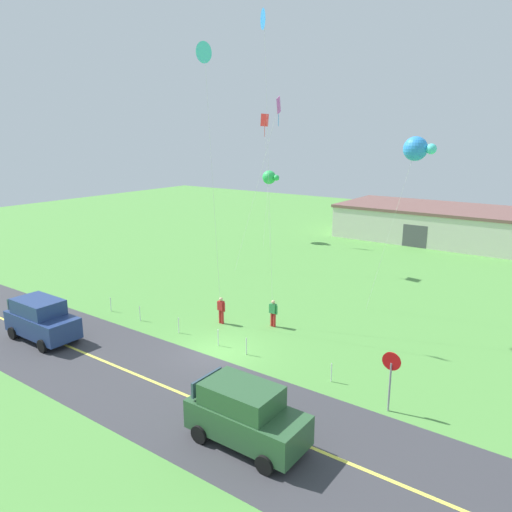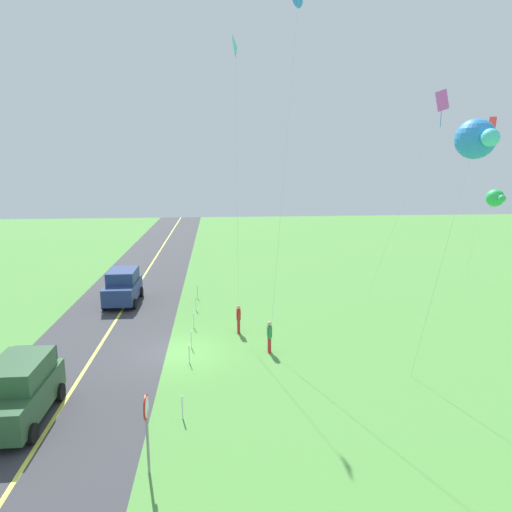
{
  "view_description": "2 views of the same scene",
  "coord_description": "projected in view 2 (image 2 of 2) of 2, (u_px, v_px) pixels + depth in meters",
  "views": [
    {
      "loc": [
        15.0,
        -17.45,
        10.83
      ],
      "look_at": [
        0.92,
        2.13,
        4.79
      ],
      "focal_mm": 34.19,
      "sensor_mm": 36.0,
      "label": 1
    },
    {
      "loc": [
        21.58,
        2.01,
        9.13
      ],
      "look_at": [
        2.55,
        3.72,
        5.32
      ],
      "focal_mm": 32.14,
      "sensor_mm": 36.0,
      "label": 2
    }
  ],
  "objects": [
    {
      "name": "ground_plane",
      "position": [
        177.0,
        353.0,
        22.7
      ],
      "size": [
        120.0,
        120.0,
        0.1
      ],
      "primitive_type": "cube",
      "color": "#549342"
    },
    {
      "name": "asphalt_road",
      "position": [
        94.0,
        355.0,
        22.34
      ],
      "size": [
        120.0,
        7.0,
        0.0
      ],
      "primitive_type": "cube",
      "color": "#38383D",
      "rests_on": "ground"
    },
    {
      "name": "road_centre_stripe",
      "position": [
        94.0,
        355.0,
        22.34
      ],
      "size": [
        120.0,
        0.16,
        0.0
      ],
      "primitive_type": "cube",
      "color": "#E5E04C",
      "rests_on": "asphalt_road"
    },
    {
      "name": "car_suv_foreground",
      "position": [
        19.0,
        391.0,
        16.46
      ],
      "size": [
        4.4,
        2.12,
        2.24
      ],
      "color": "#2D5633",
      "rests_on": "ground"
    },
    {
      "name": "car_parked_west_near",
      "position": [
        123.0,
        286.0,
        30.67
      ],
      "size": [
        4.4,
        2.12,
        2.24
      ],
      "color": "navy",
      "rests_on": "ground"
    },
    {
      "name": "stop_sign",
      "position": [
        147.0,
        419.0,
        13.46
      ],
      "size": [
        0.76,
        0.08,
        2.56
      ],
      "color": "gray",
      "rests_on": "ground"
    },
    {
      "name": "person_adult_near",
      "position": [
        269.0,
        336.0,
        22.56
      ],
      "size": [
        0.58,
        0.22,
        1.6
      ],
      "rotation": [
        0.0,
        0.0,
        5.84
      ],
      "color": "red",
      "rests_on": "ground"
    },
    {
      "name": "person_adult_companion",
      "position": [
        239.0,
        318.0,
        25.12
      ],
      "size": [
        0.58,
        0.22,
        1.6
      ],
      "rotation": [
        0.0,
        0.0,
        2.06
      ],
      "color": "red",
      "rests_on": "ground"
    },
    {
      "name": "kite_blue_mid",
      "position": [
        236.0,
        48.0,
        23.15
      ],
      "size": [
        1.36,
        0.34,
        15.57
      ],
      "color": "silver",
      "rests_on": "ground"
    },
    {
      "name": "kite_yellow_high",
      "position": [
        492.0,
        128.0,
        35.58
      ],
      "size": [
        2.85,
        2.38,
        12.83
      ],
      "color": "silver",
      "rests_on": "ground"
    },
    {
      "name": "kite_green_far",
      "position": [
        440.0,
        106.0,
        28.49
      ],
      "size": [
        2.04,
        4.08,
        13.76
      ],
      "color": "silver",
      "rests_on": "ground"
    },
    {
      "name": "kite_pink_drift",
      "position": [
        496.0,
        198.0,
        36.65
      ],
      "size": [
        2.25,
        3.98,
        7.22
      ],
      "color": "silver",
      "rests_on": "ground"
    },
    {
      "name": "kite_orange_near",
      "position": [
        476.0,
        139.0,
        16.08
      ],
      "size": [
        3.33,
        1.46,
        10.72
      ],
      "color": "silver",
      "rests_on": "ground"
    },
    {
      "name": "fence_post_0",
      "position": [
        197.0,
        292.0,
        31.76
      ],
      "size": [
        0.05,
        0.05,
        0.9
      ],
      "primitive_type": "cylinder",
      "color": "silver",
      "rests_on": "ground"
    },
    {
      "name": "fence_post_1",
      "position": [
        196.0,
        304.0,
        29.11
      ],
      "size": [
        0.05,
        0.05,
        0.9
      ],
      "primitive_type": "cylinder",
      "color": "silver",
      "rests_on": "ground"
    },
    {
      "name": "fence_post_2",
      "position": [
        194.0,
        321.0,
        25.98
      ],
      "size": [
        0.05,
        0.05,
        0.9
      ],
      "primitive_type": "cylinder",
      "color": "silver",
      "rests_on": "ground"
    },
    {
      "name": "fence_post_3",
      "position": [
        191.0,
        339.0,
        23.16
      ],
      "size": [
        0.05,
        0.05,
        0.9
      ],
      "primitive_type": "cylinder",
      "color": "silver",
      "rests_on": "ground"
    },
    {
      "name": "fence_post_4",
      "position": [
        189.0,
        354.0,
        21.35
      ],
      "size": [
        0.05,
        0.05,
        0.9
      ],
      "primitive_type": "cylinder",
      "color": "silver",
      "rests_on": "ground"
    },
    {
      "name": "fence_post_5",
      "position": [
        182.0,
        407.0,
        16.69
      ],
      "size": [
        0.05,
        0.05,
        0.9
      ],
      "primitive_type": "cylinder",
      "color": "silver",
      "rests_on": "ground"
    }
  ]
}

